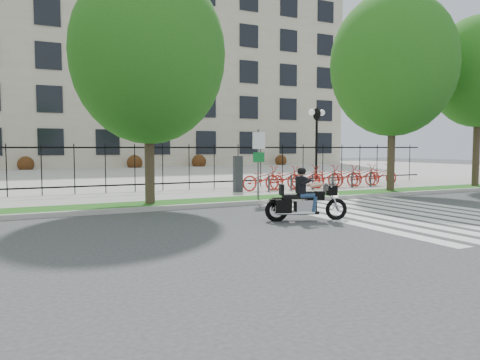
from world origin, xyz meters
name	(u,v)px	position (x,y,z in m)	size (l,w,h in m)	color
ground	(270,226)	(0.00, 0.00, 0.00)	(120.00, 120.00, 0.00)	#333335
curb	(208,205)	(0.00, 4.10, 0.07)	(60.00, 0.20, 0.15)	#A4A29B
grass_verge	(199,203)	(0.00, 4.95, 0.07)	(60.00, 1.50, 0.15)	#1B5615
sidewalk	(176,196)	(0.00, 7.45, 0.07)	(60.00, 3.50, 0.15)	#A9A59E
plaza	(99,174)	(0.00, 25.00, 0.05)	(80.00, 34.00, 0.10)	#A9A59E
crosswalk_stripes	(409,214)	(4.83, 0.00, 0.01)	(5.70, 8.00, 0.01)	silver
iron_fence	(163,167)	(0.00, 9.20, 1.15)	(30.00, 0.06, 2.00)	black
office_building	(66,75)	(0.00, 44.92, 9.97)	(60.00, 21.90, 20.15)	#AB9C8A
lamp_post_right	(317,126)	(10.00, 12.00, 3.21)	(1.06, 0.70, 4.25)	black
street_tree_1	(148,55)	(-1.74, 4.95, 5.00)	(5.04, 5.04, 7.75)	#392A1F
street_tree_2	(393,64)	(8.86, 4.95, 5.53)	(5.32, 5.32, 8.45)	#392A1F
street_tree_3	(479,72)	(14.31, 4.95, 5.60)	(4.60, 4.60, 8.10)	#392A1F
bike_share_station	(325,176)	(7.06, 7.20, 0.67)	(8.97, 0.89, 1.50)	#2D2D33
sign_pole_regulatory	(259,155)	(2.16, 4.58, 1.74)	(0.50, 0.09, 2.50)	#59595B
motorcycle_rider	(306,199)	(1.34, 0.35, 0.59)	(2.21, 1.11, 1.78)	black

